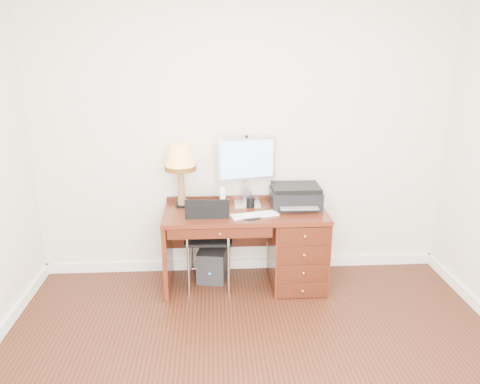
{
  "coord_description": "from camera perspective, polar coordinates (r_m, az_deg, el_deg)",
  "views": [
    {
      "loc": [
        -0.29,
        -2.67,
        2.21
      ],
      "look_at": [
        -0.06,
        1.2,
        1.0
      ],
      "focal_mm": 35.0,
      "sensor_mm": 36.0,
      "label": 1
    }
  ],
  "objects": [
    {
      "name": "ground",
      "position": [
        3.47,
        2.35,
        -22.11
      ],
      "size": [
        4.0,
        4.0,
        0.0
      ],
      "primitive_type": "plane",
      "color": "black",
      "rests_on": "ground"
    },
    {
      "name": "room_shell",
      "position": [
        3.95,
        1.42,
        -15.74
      ],
      "size": [
        4.0,
        4.0,
        4.0
      ],
      "color": "silver",
      "rests_on": "ground"
    },
    {
      "name": "desk",
      "position": [
        4.49,
        4.75,
        -6.26
      ],
      "size": [
        1.5,
        0.67,
        0.75
      ],
      "color": "#521F11",
      "rests_on": "ground"
    },
    {
      "name": "monitor",
      "position": [
        4.44,
        0.88,
        3.6
      ],
      "size": [
        0.55,
        0.22,
        0.64
      ],
      "rotation": [
        0.0,
        0.0,
        0.2
      ],
      "color": "silver",
      "rests_on": "desk"
    },
    {
      "name": "keyboard",
      "position": [
        4.21,
        1.8,
        -2.81
      ],
      "size": [
        0.44,
        0.22,
        0.02
      ],
      "primitive_type": "cube",
      "rotation": [
        0.0,
        0.0,
        0.24
      ],
      "color": "white",
      "rests_on": "desk"
    },
    {
      "name": "mouse_pad",
      "position": [
        4.18,
        1.24,
        -2.9
      ],
      "size": [
        0.2,
        0.2,
        0.04
      ],
      "color": "black",
      "rests_on": "desk"
    },
    {
      "name": "printer",
      "position": [
        4.46,
        6.79,
        -0.47
      ],
      "size": [
        0.46,
        0.36,
        0.21
      ],
      "rotation": [
        0.0,
        0.0,
        -0.0
      ],
      "color": "black",
      "rests_on": "desk"
    },
    {
      "name": "leg_lamp",
      "position": [
        4.36,
        -7.3,
        3.76
      ],
      "size": [
        0.3,
        0.3,
        0.6
      ],
      "color": "black",
      "rests_on": "desk"
    },
    {
      "name": "phone",
      "position": [
        4.4,
        -2.15,
        -1.2
      ],
      "size": [
        0.12,
        0.12,
        0.2
      ],
      "rotation": [
        0.0,
        0.0,
        0.31
      ],
      "color": "white",
      "rests_on": "desk"
    },
    {
      "name": "pen_cup",
      "position": [
        4.42,
        1.28,
        -1.25
      ],
      "size": [
        0.08,
        0.08,
        0.1
      ],
      "primitive_type": "cylinder",
      "color": "black",
      "rests_on": "desk"
    },
    {
      "name": "chair",
      "position": [
        4.34,
        -3.83,
        -4.95
      ],
      "size": [
        0.45,
        0.45,
        0.93
      ],
      "rotation": [
        0.0,
        0.0,
        -0.04
      ],
      "color": "black",
      "rests_on": "ground"
    },
    {
      "name": "equipment_box",
      "position": [
        4.65,
        -3.44,
        -8.91
      ],
      "size": [
        0.31,
        0.31,
        0.31
      ],
      "primitive_type": "cube",
      "rotation": [
        0.0,
        0.0,
        -0.17
      ],
      "color": "black",
      "rests_on": "ground"
    }
  ]
}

